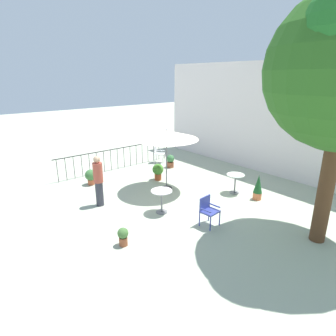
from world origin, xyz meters
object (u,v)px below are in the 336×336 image
Objects in this scene: patio_chair_1 at (208,209)px; potted_plant_3 at (91,176)px; patio_umbrella_0 at (166,135)px; standing_person at (98,180)px; cafe_table_1 at (162,197)px; potted_plant_1 at (158,171)px; potted_plant_4 at (258,187)px; cafe_table_0 at (235,180)px; potted_plant_0 at (170,161)px; potted_plant_2 at (123,236)px; patio_chair_0 at (158,152)px.

patio_chair_1 is 5.46m from potted_plant_3.
patio_umbrella_0 is 2.96m from standing_person.
cafe_table_1 is 3.06m from potted_plant_1.
cafe_table_1 is 0.83× the size of potted_plant_4.
cafe_table_1 is 3.58m from potted_plant_4.
cafe_table_0 is 1.19× the size of potted_plant_0.
potted_plant_4 is (3.88, 1.52, 0.06)m from potted_plant_1.
cafe_table_0 reaches higher than potted_plant_3.
standing_person reaches higher than potted_plant_2.
patio_chair_0 reaches higher than cafe_table_0.
potted_plant_4 is (5.20, 3.97, 0.10)m from potted_plant_3.
cafe_table_1 is at bearing -36.34° from patio_chair_0.
cafe_table_0 is 3.18m from cafe_table_1.
potted_plant_2 is (-0.67, -2.50, -0.24)m from patio_chair_1.
potted_plant_1 is 1.41× the size of potted_plant_2.
cafe_table_1 reaches higher than potted_plant_1.
potted_plant_4 is (0.55, 5.25, 0.19)m from potted_plant_2.
potted_plant_0 is 1.82m from potted_plant_1.
potted_plant_2 is 5.28m from potted_plant_4.
cafe_table_1 is at bearing -99.16° from cafe_table_0.
potted_plant_4 is at bearing 37.41° from potted_plant_3.
patio_chair_0 is (-4.51, 3.32, 0.02)m from cafe_table_1.
patio_chair_1 is at bearing -24.72° from patio_chair_0.
cafe_table_1 is (-0.51, -3.13, 0.02)m from cafe_table_0.
potted_plant_0 is 1.25× the size of potted_plant_2.
cafe_table_0 is at bearing -2.35° from potted_plant_0.
patio_umbrella_0 is 3.82× the size of potted_plant_0.
cafe_table_1 reaches higher than potted_plant_3.
patio_chair_1 is 0.95× the size of potted_plant_4.
potted_plant_2 is at bearing -15.32° from potted_plant_3.
potted_plant_4 is at bearing 34.64° from patio_umbrella_0.
patio_umbrella_0 is 2.72× the size of patio_chair_1.
cafe_table_1 is 0.79× the size of patio_chair_0.
potted_plant_2 is at bearing -104.92° from patio_chair_1.
patio_chair_1 is 3.79m from standing_person.
potted_plant_1 is 4.17m from potted_plant_4.
potted_plant_2 is (3.33, -3.72, -0.13)m from potted_plant_1.
potted_plant_2 is 4.82m from potted_plant_3.
patio_chair_1 is (6.02, -2.77, -0.03)m from patio_chair_0.
patio_umbrella_0 is at bearing -145.36° from potted_plant_4.
patio_umbrella_0 reaches higher than potted_plant_2.
standing_person is (-3.17, -4.59, 0.44)m from potted_plant_4.
patio_umbrella_0 is 3.22× the size of cafe_table_0.
potted_plant_1 is (-4.00, 1.22, -0.12)m from patio_chair_1.
patio_umbrella_0 is 3.62m from potted_plant_3.
potted_plant_0 is at bearing 136.55° from cafe_table_1.
potted_plant_1 is 0.76× the size of potted_plant_4.
patio_chair_0 is at bearing 100.00° from potted_plant_3.
potted_plant_4 is at bearing -0.04° from potted_plant_0.
patio_chair_1 is at bearing 20.08° from cafe_table_1.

